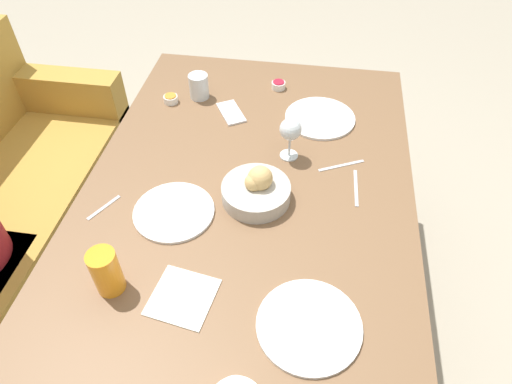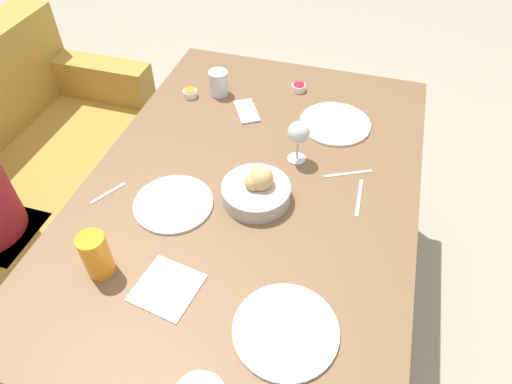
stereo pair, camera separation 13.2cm
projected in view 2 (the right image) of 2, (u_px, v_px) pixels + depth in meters
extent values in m
plane|color=#A89E89|center=(253.00, 305.00, 2.05)|extent=(10.00, 10.00, 0.00)
cube|color=brown|center=(251.00, 187.00, 1.52)|extent=(1.57, 1.08, 0.03)
cube|color=brown|center=(393.00, 160.00, 2.19)|extent=(0.06, 0.06, 0.73)
cube|color=brown|center=(203.00, 125.00, 2.38)|extent=(0.06, 0.06, 0.73)
cube|color=#B28938|center=(12.00, 228.00, 2.09)|extent=(1.75, 0.70, 0.43)
cube|color=#B28938|center=(98.00, 110.00, 2.56)|extent=(0.14, 0.70, 0.63)
cube|color=#23232D|center=(9.00, 261.00, 1.96)|extent=(0.29, 0.39, 0.43)
cylinder|color=#B2ADA3|center=(256.00, 193.00, 1.44)|extent=(0.22, 0.22, 0.05)
sphere|color=tan|center=(261.00, 179.00, 1.41)|extent=(0.08, 0.08, 0.08)
sphere|color=tan|center=(254.00, 182.00, 1.41)|extent=(0.06, 0.06, 0.06)
cylinder|color=white|center=(286.00, 330.00, 1.13)|extent=(0.27, 0.27, 0.01)
cylinder|color=white|center=(335.00, 124.00, 1.72)|extent=(0.27, 0.27, 0.01)
cylinder|color=white|center=(173.00, 204.00, 1.44)|extent=(0.25, 0.25, 0.01)
cylinder|color=orange|center=(96.00, 255.00, 1.22)|extent=(0.08, 0.08, 0.14)
cylinder|color=silver|center=(218.00, 83.00, 1.84)|extent=(0.08, 0.08, 0.10)
cylinder|color=silver|center=(297.00, 159.00, 1.59)|extent=(0.06, 0.06, 0.00)
cylinder|color=silver|center=(297.00, 150.00, 1.56)|extent=(0.01, 0.01, 0.07)
sphere|color=silver|center=(299.00, 132.00, 1.51)|extent=(0.08, 0.08, 0.08)
cylinder|color=white|center=(299.00, 88.00, 1.88)|extent=(0.06, 0.06, 0.03)
cylinder|color=#A3192D|center=(299.00, 84.00, 1.87)|extent=(0.05, 0.05, 0.00)
cylinder|color=white|center=(190.00, 94.00, 1.85)|extent=(0.06, 0.06, 0.03)
cylinder|color=#C67F28|center=(190.00, 90.00, 1.84)|extent=(0.05, 0.05, 0.00)
cube|color=#B7B7BC|center=(348.00, 174.00, 1.54)|extent=(0.08, 0.16, 0.00)
cube|color=#B7B7BC|center=(359.00, 197.00, 1.46)|extent=(0.17, 0.02, 0.00)
cube|color=#B7B7BC|center=(108.00, 193.00, 1.47)|extent=(0.12, 0.07, 0.00)
cube|color=silver|center=(167.00, 288.00, 1.22)|extent=(0.18, 0.18, 0.00)
cube|color=silver|center=(247.00, 111.00, 1.78)|extent=(0.17, 0.14, 0.01)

